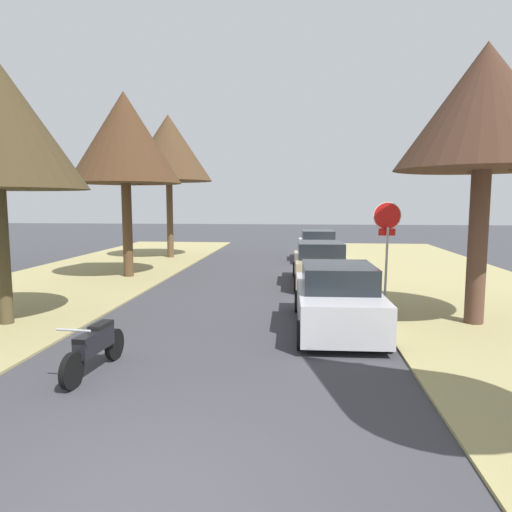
{
  "coord_description": "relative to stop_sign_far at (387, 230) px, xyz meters",
  "views": [
    {
      "loc": [
        1.6,
        -4.07,
        3.0
      ],
      "look_at": [
        0.56,
        6.67,
        1.75
      ],
      "focal_mm": 32.56,
      "sensor_mm": 36.0,
      "label": 1
    }
  ],
  "objects": [
    {
      "name": "street_tree_left_mid_b",
      "position": [
        -9.37,
        4.1,
        3.28
      ],
      "size": [
        4.33,
        4.33,
        7.22
      ],
      "color": "#503723",
      "rests_on": "grass_verge_left"
    },
    {
      "name": "ground_plane",
      "position": [
        -4.09,
        -9.7,
        -2.19
      ],
      "size": [
        120.0,
        120.0,
        0.0
      ],
      "primitive_type": "plane",
      "color": "#38383D"
    },
    {
      "name": "parked_motorcycle",
      "position": [
        -6.08,
        -6.15,
        -1.71
      ],
      "size": [
        0.6,
        2.05,
        0.97
      ],
      "color": "black",
      "rests_on": "ground"
    },
    {
      "name": "parked_sedan_white",
      "position": [
        -1.63,
        10.39,
        -1.47
      ],
      "size": [
        2.04,
        4.45,
        1.57
      ],
      "color": "white",
      "rests_on": "ground"
    },
    {
      "name": "parked_sedan_tan",
      "position": [
        -1.78,
        3.29,
        -1.47
      ],
      "size": [
        2.04,
        4.45,
        1.57
      ],
      "color": "tan",
      "rests_on": "ground"
    },
    {
      "name": "street_tree_right_mid_a",
      "position": [
        1.78,
        -2.13,
        2.99
      ],
      "size": [
        4.1,
        4.1,
        6.66
      ],
      "color": "#4E3529",
      "rests_on": "grass_verge_right"
    },
    {
      "name": "parked_sedan_silver",
      "position": [
        -1.62,
        -2.85,
        -1.47
      ],
      "size": [
        2.04,
        4.45,
        1.57
      ],
      "color": "#BCBCC1",
      "rests_on": "ground"
    },
    {
      "name": "stop_sign_far",
      "position": [
        0.0,
        0.0,
        0.0
      ],
      "size": [
        0.81,
        0.27,
        2.97
      ],
      "color": "#9EA0A5",
      "rests_on": "grass_verge_right"
    },
    {
      "name": "street_tree_left_far",
      "position": [
        -9.51,
        10.66,
        3.64
      ],
      "size": [
        4.56,
        4.56,
        7.55
      ],
      "color": "brown",
      "rests_on": "grass_verge_left"
    }
  ]
}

